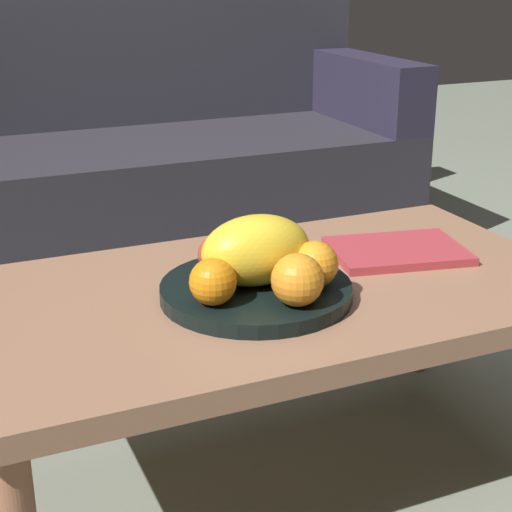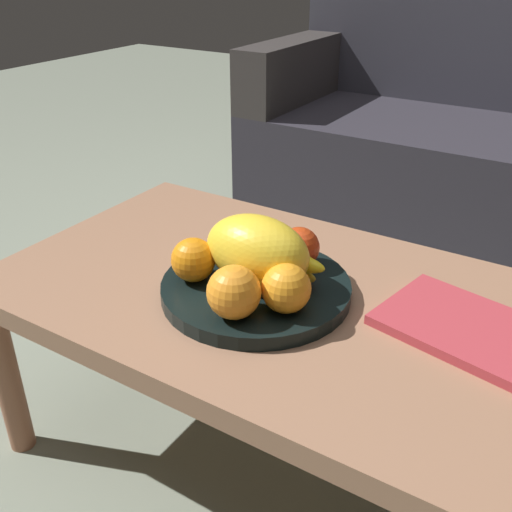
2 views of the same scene
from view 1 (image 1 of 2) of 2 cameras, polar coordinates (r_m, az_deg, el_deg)
name	(u,v)px [view 1 (image 1 of 2)]	position (r m, az deg, el deg)	size (l,w,h in m)	color
ground_plane	(275,476)	(1.60, 1.38, -15.30)	(8.00, 8.00, 0.00)	gray
coffee_table	(277,308)	(1.42, 1.50, -3.73)	(1.07, 0.59, 0.40)	#94684D
couch	(138,164)	(2.63, -8.35, 6.44)	(1.70, 0.70, 0.90)	#2A2830
fruit_bowl	(256,291)	(1.35, 0.00, -2.49)	(0.32, 0.32, 0.03)	black
melon_large_front	(256,250)	(1.32, 0.00, 0.41)	(0.19, 0.12, 0.12)	yellow
orange_front	(315,264)	(1.32, 4.19, -0.59)	(0.08, 0.08, 0.08)	orange
orange_left	(213,282)	(1.25, -3.08, -1.83)	(0.08, 0.08, 0.08)	orange
orange_right	(297,280)	(1.25, 2.96, -1.70)	(0.08, 0.08, 0.08)	orange
apple_front	(216,255)	(1.38, -2.82, 0.10)	(0.07, 0.07, 0.07)	#AE4125
apple_left	(253,244)	(1.42, -0.19, 0.82)	(0.07, 0.07, 0.07)	#BC3813
banana_bunch	(260,261)	(1.37, 0.31, -0.34)	(0.18, 0.13, 0.06)	yellow
magazine	(397,251)	(1.57, 9.99, 0.35)	(0.25, 0.18, 0.02)	#B33740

